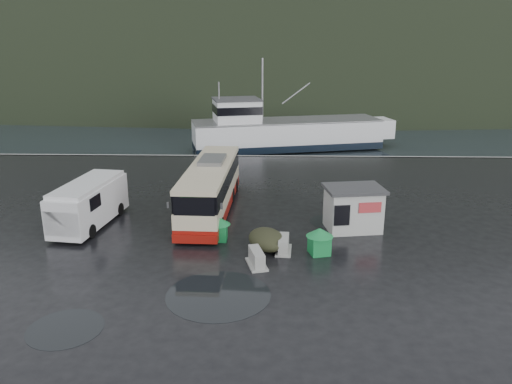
{
  "coord_description": "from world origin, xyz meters",
  "views": [
    {
      "loc": [
        3.58,
        -24.89,
        10.39
      ],
      "look_at": [
        2.82,
        3.23,
        1.7
      ],
      "focal_mm": 35.0,
      "sensor_mm": 36.0,
      "label": 1
    }
  ],
  "objects_px": {
    "waste_bin_right": "(219,240)",
    "jersey_barrier_b": "(283,251)",
    "fishing_trawler": "(287,136)",
    "white_van": "(91,225)",
    "coach_bus": "(211,211)",
    "jersey_barrier_a": "(257,265)",
    "ticket_kiosk": "(352,229)",
    "dome_tent": "(267,248)",
    "waste_bin_left": "(319,254)"
  },
  "relations": [
    {
      "from": "white_van",
      "to": "jersey_barrier_b",
      "type": "xyz_separation_m",
      "value": [
        11.09,
        -3.47,
        0.0
      ]
    },
    {
      "from": "waste_bin_right",
      "to": "fishing_trawler",
      "type": "height_order",
      "value": "fishing_trawler"
    },
    {
      "from": "white_van",
      "to": "waste_bin_left",
      "type": "height_order",
      "value": "white_van"
    },
    {
      "from": "waste_bin_right",
      "to": "ticket_kiosk",
      "type": "distance_m",
      "value": 7.63
    },
    {
      "from": "dome_tent",
      "to": "fishing_trawler",
      "type": "height_order",
      "value": "fishing_trawler"
    },
    {
      "from": "ticket_kiosk",
      "to": "jersey_barrier_b",
      "type": "distance_m",
      "value": 5.12
    },
    {
      "from": "waste_bin_left",
      "to": "fishing_trawler",
      "type": "height_order",
      "value": "fishing_trawler"
    },
    {
      "from": "jersey_barrier_b",
      "to": "fishing_trawler",
      "type": "xyz_separation_m",
      "value": [
        1.19,
        31.27,
        0.0
      ]
    },
    {
      "from": "ticket_kiosk",
      "to": "fishing_trawler",
      "type": "bearing_deg",
      "value": 87.07
    },
    {
      "from": "waste_bin_left",
      "to": "dome_tent",
      "type": "bearing_deg",
      "value": 167.53
    },
    {
      "from": "waste_bin_left",
      "to": "ticket_kiosk",
      "type": "xyz_separation_m",
      "value": [
        2.19,
        3.44,
        0.0
      ]
    },
    {
      "from": "white_van",
      "to": "coach_bus",
      "type": "bearing_deg",
      "value": 29.22
    },
    {
      "from": "waste_bin_right",
      "to": "jersey_barrier_b",
      "type": "bearing_deg",
      "value": -22.71
    },
    {
      "from": "waste_bin_right",
      "to": "dome_tent",
      "type": "distance_m",
      "value": 2.81
    },
    {
      "from": "coach_bus",
      "to": "waste_bin_right",
      "type": "bearing_deg",
      "value": -76.55
    },
    {
      "from": "white_van",
      "to": "waste_bin_right",
      "type": "xyz_separation_m",
      "value": [
        7.64,
        -2.02,
        0.0
      ]
    },
    {
      "from": "waste_bin_right",
      "to": "jersey_barrier_b",
      "type": "distance_m",
      "value": 3.74
    },
    {
      "from": "white_van",
      "to": "jersey_barrier_a",
      "type": "relative_size",
      "value": 3.94
    },
    {
      "from": "white_van",
      "to": "dome_tent",
      "type": "relative_size",
      "value": 2.49
    },
    {
      "from": "waste_bin_left",
      "to": "dome_tent",
      "type": "height_order",
      "value": "waste_bin_left"
    },
    {
      "from": "ticket_kiosk",
      "to": "jersey_barrier_b",
      "type": "xyz_separation_m",
      "value": [
        -3.98,
        -3.23,
        0.0
      ]
    },
    {
      "from": "dome_tent",
      "to": "fishing_trawler",
      "type": "bearing_deg",
      "value": 86.22
    },
    {
      "from": "white_van",
      "to": "jersey_barrier_b",
      "type": "height_order",
      "value": "white_van"
    },
    {
      "from": "ticket_kiosk",
      "to": "jersey_barrier_a",
      "type": "bearing_deg",
      "value": -145.82
    },
    {
      "from": "dome_tent",
      "to": "jersey_barrier_a",
      "type": "distance_m",
      "value": 2.1
    },
    {
      "from": "waste_bin_left",
      "to": "jersey_barrier_b",
      "type": "xyz_separation_m",
      "value": [
        -1.78,
        0.22,
        0.0
      ]
    },
    {
      "from": "waste_bin_right",
      "to": "fishing_trawler",
      "type": "relative_size",
      "value": 0.05
    },
    {
      "from": "jersey_barrier_b",
      "to": "coach_bus",
      "type": "bearing_deg",
      "value": 125.55
    },
    {
      "from": "dome_tent",
      "to": "ticket_kiosk",
      "type": "height_order",
      "value": "ticket_kiosk"
    },
    {
      "from": "jersey_barrier_a",
      "to": "jersey_barrier_b",
      "type": "xyz_separation_m",
      "value": [
        1.33,
        1.68,
        0.0
      ]
    },
    {
      "from": "waste_bin_right",
      "to": "fishing_trawler",
      "type": "distance_m",
      "value": 30.19
    },
    {
      "from": "jersey_barrier_b",
      "to": "ticket_kiosk",
      "type": "bearing_deg",
      "value": 39.06
    },
    {
      "from": "waste_bin_left",
      "to": "dome_tent",
      "type": "relative_size",
      "value": 0.54
    },
    {
      "from": "fishing_trawler",
      "to": "jersey_barrier_b",
      "type": "bearing_deg",
      "value": -105.58
    },
    {
      "from": "waste_bin_right",
      "to": "jersey_barrier_a",
      "type": "distance_m",
      "value": 3.78
    },
    {
      "from": "waste_bin_right",
      "to": "jersey_barrier_a",
      "type": "height_order",
      "value": "waste_bin_right"
    },
    {
      "from": "coach_bus",
      "to": "jersey_barrier_a",
      "type": "distance_m",
      "value": 8.38
    },
    {
      "from": "fishing_trawler",
      "to": "jersey_barrier_a",
      "type": "bearing_deg",
      "value": -107.77
    },
    {
      "from": "jersey_barrier_a",
      "to": "fishing_trawler",
      "type": "bearing_deg",
      "value": 85.64
    },
    {
      "from": "dome_tent",
      "to": "ticket_kiosk",
      "type": "bearing_deg",
      "value": 30.62
    },
    {
      "from": "coach_bus",
      "to": "jersey_barrier_a",
      "type": "height_order",
      "value": "coach_bus"
    },
    {
      "from": "white_van",
      "to": "jersey_barrier_b",
      "type": "distance_m",
      "value": 11.61
    },
    {
      "from": "waste_bin_right",
      "to": "ticket_kiosk",
      "type": "height_order",
      "value": "ticket_kiosk"
    },
    {
      "from": "dome_tent",
      "to": "waste_bin_left",
      "type": "bearing_deg",
      "value": -12.47
    },
    {
      "from": "coach_bus",
      "to": "ticket_kiosk",
      "type": "height_order",
      "value": "coach_bus"
    },
    {
      "from": "waste_bin_left",
      "to": "fishing_trawler",
      "type": "bearing_deg",
      "value": 91.08
    },
    {
      "from": "ticket_kiosk",
      "to": "jersey_barrier_a",
      "type": "height_order",
      "value": "ticket_kiosk"
    },
    {
      "from": "waste_bin_right",
      "to": "jersey_barrier_a",
      "type": "bearing_deg",
      "value": -55.82
    },
    {
      "from": "white_van",
      "to": "jersey_barrier_b",
      "type": "relative_size",
      "value": 4.01
    },
    {
      "from": "jersey_barrier_b",
      "to": "waste_bin_left",
      "type": "bearing_deg",
      "value": -6.92
    }
  ]
}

